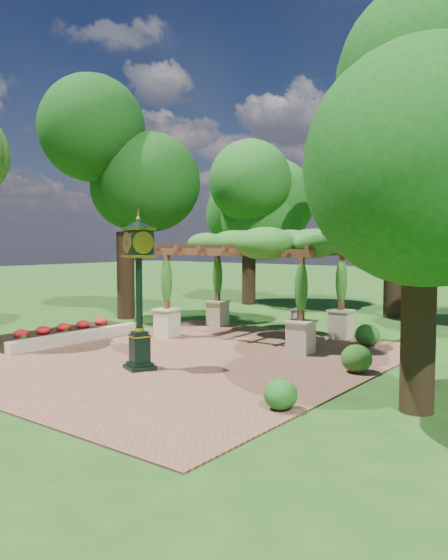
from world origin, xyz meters
The scene contains 14 objects.
ground centered at (0.00, 0.00, 0.00)m, with size 120.00×120.00×0.00m, color #1E4714.
brick_plaza centered at (0.00, 1.00, 0.02)m, with size 10.00×12.00×0.04m, color brown.
border_wall centered at (-4.60, 0.50, 0.20)m, with size 0.35×5.00×0.40m, color #C6B793.
flower_bed centered at (-5.50, 0.50, 0.18)m, with size 1.50×5.00×0.36m, color red.
pedestal_clock centered at (-0.20, -0.87, 2.38)m, with size 1.02×1.02×3.98m.
pergola centered at (-0.53, 4.86, 3.11)m, with size 6.23×4.12×3.79m.
sundial centered at (-0.20, 7.13, 0.38)m, with size 0.60×0.60×0.86m.
shrub_front centered at (4.55, -1.60, 0.34)m, with size 0.68×0.68×0.61m, color #1B5317.
shrub_mid centered at (4.46, 2.24, 0.40)m, with size 0.79×0.79×0.71m, color #265718.
shrub_back centered at (3.27, 5.78, 0.40)m, with size 0.79×0.79×0.71m, color #245C1A.
tree_west_near centered at (-7.82, 5.61, 6.74)m, with size 4.61×4.61×9.83m.
tree_west_far centered at (-6.67, 13.42, 5.50)m, with size 4.69×4.69×8.02m.
tree_north centered at (1.41, 12.97, 6.24)m, with size 4.85×4.85×9.09m.
tree_east_near centered at (6.70, 0.03, 5.33)m, with size 4.02×4.02×7.79m.
Camera 1 is at (10.12, -10.72, 3.36)m, focal length 35.00 mm.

